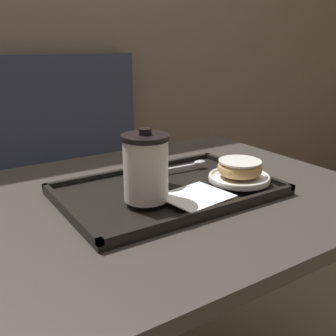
{
  "coord_description": "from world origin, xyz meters",
  "views": [
    {
      "loc": [
        -0.47,
        -0.73,
        1.05
      ],
      "look_at": [
        -0.01,
        -0.02,
        0.78
      ],
      "focal_mm": 42.0,
      "sensor_mm": 36.0,
      "label": 1
    }
  ],
  "objects": [
    {
      "name": "spoon",
      "position": [
        0.12,
        0.07,
        0.74
      ],
      "size": [
        0.15,
        0.02,
        0.01
      ],
      "rotation": [
        0.0,
        0.0,
        6.23
      ],
      "color": "silver",
      "rests_on": "serving_tray"
    },
    {
      "name": "donut_chocolate_glazed",
      "position": [
        0.15,
        -0.08,
        0.77
      ],
      "size": [
        0.11,
        0.11,
        0.04
      ],
      "color": "tan",
      "rests_on": "plate_with_chocolate_donut"
    },
    {
      "name": "coffee_cup_front",
      "position": [
        -0.1,
        -0.07,
        0.81
      ],
      "size": [
        0.1,
        0.1,
        0.15
      ],
      "color": "white",
      "rests_on": "serving_tray"
    },
    {
      "name": "booth_bench",
      "position": [
        -0.24,
        0.87,
        0.32
      ],
      "size": [
        1.34,
        0.44,
        1.0
      ],
      "color": "#33384C",
      "rests_on": "ground_plane"
    },
    {
      "name": "coffee_cup_rear",
      "position": [
        -0.04,
        0.03,
        0.8
      ],
      "size": [
        0.1,
        0.1,
        0.12
      ],
      "color": "#235638",
      "rests_on": "serving_tray"
    },
    {
      "name": "napkin_paper",
      "position": [
        -0.0,
        -0.11,
        0.74
      ],
      "size": [
        0.15,
        0.13,
        0.0
      ],
      "rotation": [
        0.0,
        0.0,
        0.13
      ],
      "color": "white",
      "rests_on": "serving_tray"
    },
    {
      "name": "serving_tray",
      "position": [
        -0.01,
        -0.02,
        0.72
      ],
      "size": [
        0.49,
        0.32,
        0.02
      ],
      "color": "black",
      "rests_on": "cafe_table"
    },
    {
      "name": "cafe_table",
      "position": [
        0.0,
        0.0,
        0.55
      ],
      "size": [
        0.93,
        0.76,
        0.72
      ],
      "color": "#38332D",
      "rests_on": "ground_plane"
    },
    {
      "name": "wall_behind",
      "position": [
        0.0,
        1.1,
        1.2
      ],
      "size": [
        8.0,
        0.05,
        2.4
      ],
      "color": "#7A6656",
      "rests_on": "ground_plane"
    },
    {
      "name": "plate_with_chocolate_donut",
      "position": [
        0.15,
        -0.08,
        0.75
      ],
      "size": [
        0.15,
        0.15,
        0.01
      ],
      "color": "white",
      "rests_on": "serving_tray"
    }
  ]
}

